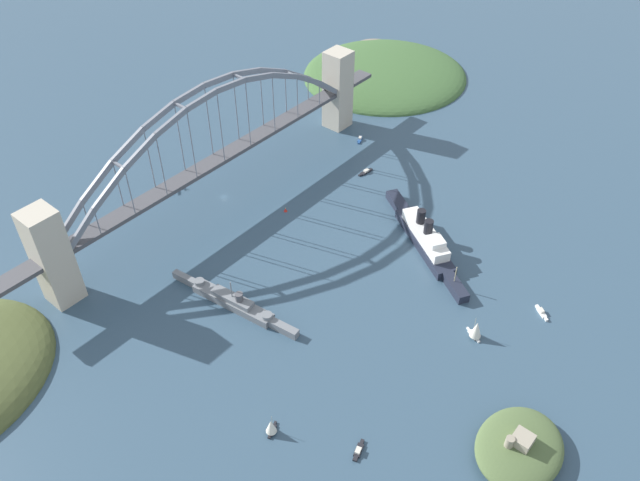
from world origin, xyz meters
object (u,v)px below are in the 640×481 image
Objects in this scene: fort_island_mid_harbor at (519,448)px; seaplane_taxiing_near_bridge at (174,186)px; small_boat_3 at (366,172)px; small_boat_5 at (360,139)px; harbor_arch_bridge at (219,156)px; ocean_liner at (425,237)px; small_boat_2 at (271,426)px; small_boat_0 at (542,312)px; small_boat_4 at (476,330)px; small_boat_1 at (358,450)px; naval_cruiser at (234,302)px; channel_marker_buoy at (286,210)px.

fort_island_mid_harbor reaches higher than seaplane_taxiing_near_bridge.
small_boat_3 is 39.56m from small_boat_5.
harbor_arch_bridge is 113.75m from small_boat_5.
ocean_liner reaches higher than small_boat_2.
small_boat_0 is 40.32m from small_boat_4.
small_boat_4 is at bearing -26.97° from small_boat_0.
small_boat_4 is at bearing 94.10° from seaplane_taxiing_near_bridge.
small_boat_1 is (121.40, -24.06, -0.09)m from small_boat_0.
small_boat_0 is at bearing -161.19° from fort_island_mid_harbor.
ocean_liner reaches higher than seaplane_taxiing_near_bridge.
small_boat_2 reaches higher than small_boat_5.
naval_cruiser is 81.82m from channel_marker_buoy.
small_boat_3 is at bearing 138.05° from seaplane_taxiing_near_bridge.
harbor_arch_bridge is 3.62× the size of naval_cruiser.
harbor_arch_bridge reaches higher than small_boat_3.
small_boat_5 is at bearing 155.24° from seaplane_taxiing_near_bridge.
small_boat_5 is at bearing -127.27° from fort_island_mid_harbor.
harbor_arch_bridge is at bearing -70.53° from ocean_liner.
naval_cruiser is 174.05m from small_boat_5.
small_boat_2 is (144.35, 16.93, -0.72)m from ocean_liner.
naval_cruiser is at bearing -122.23° from small_boat_2.
naval_cruiser is 77.07m from small_boat_2.
seaplane_taxiing_near_bridge is 0.83× the size of small_boat_3.
small_boat_3 is (-92.04, 82.73, -0.99)m from seaplane_taxiing_near_bridge.
small_boat_1 is 0.89× the size of small_boat_3.
seaplane_taxiing_near_bridge is 123.76m from small_boat_3.
small_boat_3 is at bearing 146.22° from harbor_arch_bridge.
naval_cruiser is 151.24m from fort_island_mid_harbor.
fort_island_mid_harbor is (43.02, 222.16, -26.22)m from harbor_arch_bridge.
naval_cruiser is 8.04× the size of small_boat_2.
small_boat_3 is at bearing -117.43° from ocean_liner.
small_boat_1 is 201.70m from small_boat_3.
fort_island_mid_harbor reaches higher than small_boat_3.
small_boat_2 is 3.61× the size of channel_marker_buoy.
small_boat_3 is (-77.86, 52.08, -29.77)m from harbor_arch_bridge.
fort_island_mid_harbor is 247.54m from small_boat_5.
harbor_arch_bridge is 44.37m from seaplane_taxiing_near_bridge.
fort_island_mid_harbor is 83.94m from small_boat_0.
channel_marker_buoy is (28.29, -81.00, -4.19)m from ocean_liner.
seaplane_taxiing_near_bridge is 0.81× the size of small_boat_4.
channel_marker_buoy is (-99.23, -131.83, 0.33)m from small_boat_1.
fort_island_mid_harbor is 15.43× the size of channel_marker_buoy.
small_boat_5 is (-64.37, -95.02, -4.49)m from ocean_liner.
seaplane_taxiing_near_bridge is (-46.57, -102.61, -1.31)m from naval_cruiser.
small_boat_4 is (-85.71, 5.91, 4.87)m from small_boat_1.
naval_cruiser is 6.69× the size of small_boat_3.
harbor_arch_bridge is 24.25× the size of small_boat_3.
channel_marker_buoy is at bearing -107.37° from fort_island_mid_harbor.
fort_island_mid_harbor is at bearing 129.41° from small_boat_1.
seaplane_taxiing_near_bridge reaches higher than small_boat_0.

